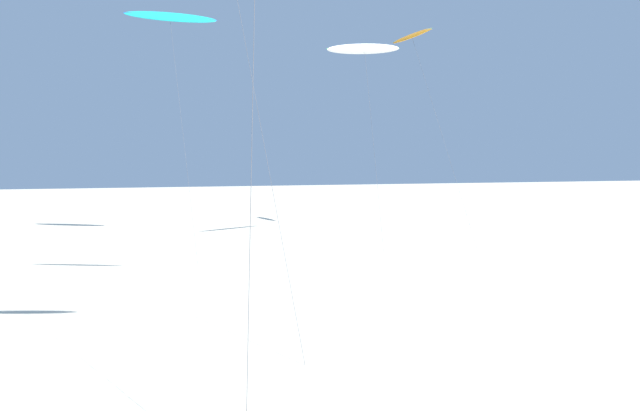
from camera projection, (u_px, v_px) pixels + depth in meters
flying_kite_0 at (365, 49)px, 52.43m from camera, size 7.65×4.50×18.18m
flying_kite_1 at (170, 17)px, 53.26m from camera, size 8.23×11.25×21.16m
flying_kite_3 at (412, 36)px, 59.78m from camera, size 3.87×12.63×20.45m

